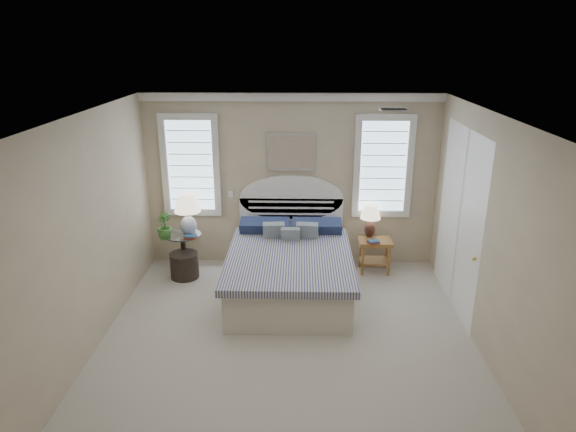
{
  "coord_description": "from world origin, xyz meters",
  "views": [
    {
      "loc": [
        0.14,
        -5.18,
        3.47
      ],
      "look_at": [
        -0.01,
        1.0,
        1.3
      ],
      "focal_mm": 32.0,
      "sensor_mm": 36.0,
      "label": 1
    }
  ],
  "objects_px": {
    "nightstand_right": "(375,248)",
    "floor_pot": "(184,265)",
    "side_table_left": "(184,249)",
    "lamp_left": "(188,210)",
    "bed": "(290,266)",
    "lamp_right": "(370,217)"
  },
  "relations": [
    {
      "from": "bed",
      "to": "nightstand_right",
      "type": "height_order",
      "value": "bed"
    },
    {
      "from": "nightstand_right",
      "to": "lamp_right",
      "type": "distance_m",
      "value": 0.49
    },
    {
      "from": "nightstand_right",
      "to": "lamp_left",
      "type": "bearing_deg",
      "value": -177.72
    },
    {
      "from": "floor_pot",
      "to": "bed",
      "type": "bearing_deg",
      "value": -14.18
    },
    {
      "from": "bed",
      "to": "lamp_right",
      "type": "height_order",
      "value": "bed"
    },
    {
      "from": "floor_pot",
      "to": "side_table_left",
      "type": "bearing_deg",
      "value": 102.34
    },
    {
      "from": "lamp_left",
      "to": "lamp_right",
      "type": "xyz_separation_m",
      "value": [
        2.77,
        0.26,
        -0.18
      ]
    },
    {
      "from": "side_table_left",
      "to": "lamp_left",
      "type": "height_order",
      "value": "lamp_left"
    },
    {
      "from": "side_table_left",
      "to": "lamp_left",
      "type": "distance_m",
      "value": 0.65
    },
    {
      "from": "bed",
      "to": "lamp_left",
      "type": "xyz_separation_m",
      "value": [
        -1.54,
        0.58,
        0.64
      ]
    },
    {
      "from": "nightstand_right",
      "to": "lamp_left",
      "type": "distance_m",
      "value": 2.92
    },
    {
      "from": "bed",
      "to": "floor_pot",
      "type": "bearing_deg",
      "value": 165.82
    },
    {
      "from": "bed",
      "to": "lamp_right",
      "type": "xyz_separation_m",
      "value": [
        1.23,
        0.84,
        0.46
      ]
    },
    {
      "from": "side_table_left",
      "to": "nightstand_right",
      "type": "distance_m",
      "value": 2.95
    },
    {
      "from": "nightstand_right",
      "to": "floor_pot",
      "type": "bearing_deg",
      "value": -174.39
    },
    {
      "from": "nightstand_right",
      "to": "floor_pot",
      "type": "height_order",
      "value": "nightstand_right"
    },
    {
      "from": "side_table_left",
      "to": "lamp_right",
      "type": "relative_size",
      "value": 1.23
    },
    {
      "from": "lamp_left",
      "to": "floor_pot",
      "type": "bearing_deg",
      "value": -111.01
    },
    {
      "from": "side_table_left",
      "to": "lamp_left",
      "type": "bearing_deg",
      "value": -7.04
    },
    {
      "from": "nightstand_right",
      "to": "lamp_left",
      "type": "height_order",
      "value": "lamp_left"
    },
    {
      "from": "bed",
      "to": "side_table_left",
      "type": "height_order",
      "value": "bed"
    },
    {
      "from": "lamp_left",
      "to": "lamp_right",
      "type": "bearing_deg",
      "value": 5.38
    }
  ]
}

